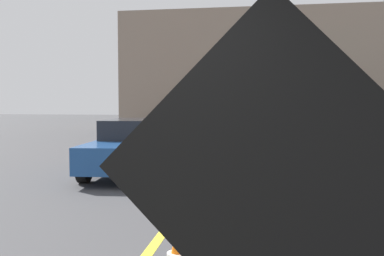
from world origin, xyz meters
TOP-DOWN VIEW (x-y plane):
  - lane_center_stripe at (0.00, 6.00)m, footprint 0.14×36.00m
  - roadwork_sign at (1.35, 1.69)m, footprint 1.63×0.14m
  - arrow_board_trailer at (0.58, 11.89)m, footprint 1.60×1.83m
  - box_truck at (1.91, 17.90)m, footprint 2.64×6.53m
  - pickup_car at (-1.81, 10.43)m, footprint 2.31×4.82m
  - highway_guide_sign at (4.34, 23.41)m, footprint 2.79×0.22m
  - far_building_block at (0.75, 31.80)m, footprint 18.19×7.46m
  - traffic_cone_mid_lane at (0.61, 6.54)m, footprint 0.36×0.36m
  - traffic_cone_far_lane at (0.56, 9.34)m, footprint 0.36×0.36m

SIDE VIEW (x-z plane):
  - lane_center_stripe at x=0.00m, z-range 0.00..0.01m
  - traffic_cone_far_lane at x=0.56m, z-range -0.01..0.59m
  - traffic_cone_mid_lane at x=0.61m, z-range -0.01..0.71m
  - arrow_board_trailer at x=0.58m, z-range -0.87..1.83m
  - pickup_car at x=-1.81m, z-range 0.01..1.39m
  - roadwork_sign at x=1.35m, z-range 0.30..2.64m
  - box_truck at x=1.91m, z-range 0.13..3.58m
  - highway_guide_sign at x=4.34m, z-range 0.92..5.92m
  - far_building_block at x=0.75m, z-range 0.00..8.17m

